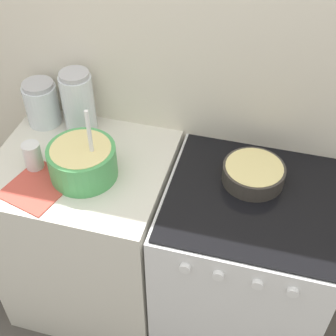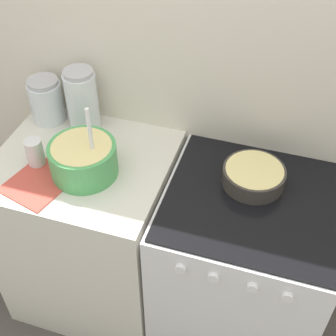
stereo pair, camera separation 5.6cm
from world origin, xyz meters
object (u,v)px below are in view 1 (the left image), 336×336
storage_jar_left (42,106)px  storage_jar_middle (79,105)px  baking_pan (253,173)px  tin_can (33,156)px  mixing_bowl (82,160)px  stove (241,268)px

storage_jar_left → storage_jar_middle: 0.18m
baking_pan → storage_jar_middle: 0.78m
storage_jar_left → tin_can: size_ratio=1.69×
mixing_bowl → storage_jar_left: bearing=137.7°
stove → storage_jar_middle: 0.99m
stove → storage_jar_middle: (-0.78, 0.22, 0.57)m
baking_pan → storage_jar_left: bearing=171.9°
mixing_bowl → baking_pan: 0.66m
mixing_bowl → tin_can: 0.21m
storage_jar_left → stove: bearing=-13.0°
mixing_bowl → storage_jar_left: (-0.30, 0.28, 0.01)m
storage_jar_middle → tin_can: size_ratio=2.35×
mixing_bowl → storage_jar_middle: size_ratio=1.14×
tin_can → baking_pan: bearing=10.3°
stove → storage_jar_middle: storage_jar_middle is taller
stove → tin_can: bearing=-175.6°
mixing_bowl → storage_jar_middle: bearing=114.7°
stove → tin_can: 1.00m
storage_jar_middle → tin_can: 0.30m
storage_jar_middle → stove: bearing=-15.8°
mixing_bowl → storage_jar_middle: mixing_bowl is taller
stove → tin_can: size_ratio=7.65×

